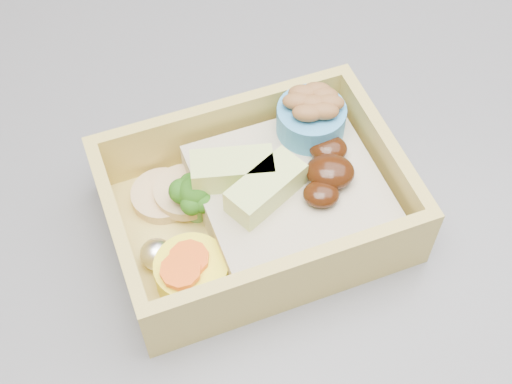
{
  "coord_description": "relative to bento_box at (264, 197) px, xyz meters",
  "views": [
    {
      "loc": [
        0.05,
        -0.28,
        1.33
      ],
      "look_at": [
        0.04,
        -0.01,
        0.96
      ],
      "focal_mm": 50.0,
      "sensor_mm": 36.0,
      "label": 1
    }
  ],
  "objects": [
    {
      "name": "bento_box",
      "position": [
        0.0,
        0.0,
        0.0
      ],
      "size": [
        0.23,
        0.2,
        0.07
      ],
      "rotation": [
        0.0,
        0.0,
        0.42
      ],
      "color": "#CFB555",
      "rests_on": "island"
    }
  ]
}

